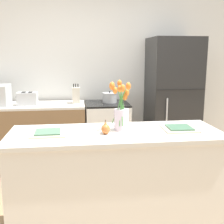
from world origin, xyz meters
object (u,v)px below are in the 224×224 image
Objects in this scene: flower_vase at (121,112)px; stove_range at (107,134)px; refrigerator at (172,102)px; toaster at (27,99)px; plate_setting_right at (179,128)px; pear_figurine at (106,128)px; plate_setting_left at (48,133)px; cooking_pot at (110,98)px; knife_block at (76,95)px.

stove_range is at bearing 88.33° from flower_vase.
refrigerator is 6.45× the size of toaster.
plate_setting_right reaches higher than stove_range.
stove_range is 3.24× the size of toaster.
stove_range is 1.75m from pear_figurine.
plate_setting_left is (-0.66, -1.59, 0.49)m from stove_range.
plate_setting_right is at bearing -45.42° from toaster.
cooking_pot is (1.12, 0.05, -0.02)m from toaster.
plate_setting_right is at bearing -106.99° from refrigerator.
flower_vase is at bearing -91.67° from stove_range.
knife_block is (-0.24, 1.70, 0.04)m from pear_figurine.
stove_range is 0.71m from knife_block.
plate_setting_right is (0.46, -1.59, 0.49)m from stove_range.
flower_vase reaches higher than toaster.
refrigerator is at bearing -1.83° from cooking_pot.
plate_setting_left is at bearing 172.16° from pear_figurine.
flower_vase is (-1.00, -1.55, 0.19)m from refrigerator.
pear_figurine is 1.70m from cooking_pot.
stove_range is at bearing -5.22° from knife_block.
stove_range is at bearing 106.24° from plate_setting_right.
stove_range is 1.21m from toaster.
knife_block reaches higher than plate_setting_left.
stove_range is 1.67m from flower_vase.
plate_setting_right is 1.41× the size of cooking_pot.
plate_setting_left is at bearing -75.06° from toaster.
stove_range is 0.50× the size of refrigerator.
flower_vase is at bearing -55.79° from toaster.
flower_vase is 1.85m from toaster.
refrigerator reaches higher than stove_range.
cooking_pot is at bearing 86.88° from flower_vase.
toaster is at bearing 104.94° from plate_setting_left.
plate_setting_left is 1.00× the size of plate_setting_right.
stove_range is 3.08× the size of plate_setting_right.
toaster is at bearing 134.58° from plate_setting_right.
plate_setting_right is at bearing 0.00° from plate_setting_left.
refrigerator reaches higher than knife_block.
flower_vase reaches higher than pear_figurine.
cooking_pot reaches higher than stove_range.
toaster is at bearing -177.32° from cooking_pot.
flower_vase reaches higher than plate_setting_right.
plate_setting_left is 1.41× the size of cooking_pot.
plate_setting_left is 1.77m from cooking_pot.
knife_block is at bearing 178.85° from cooking_pot.
flower_vase is 1.47× the size of plate_setting_left.
refrigerator is (0.95, 0.00, 0.45)m from stove_range.
refrigerator is 2.03m from toaster.
pear_figurine is at bearing -97.86° from cooking_pot.
plate_setting_right is (-0.49, -1.59, 0.04)m from refrigerator.
cooking_pot is (0.04, 0.03, 0.52)m from stove_range.
cooking_pot is at bearing 178.17° from refrigerator.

